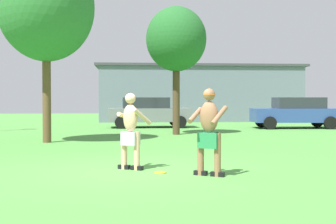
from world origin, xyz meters
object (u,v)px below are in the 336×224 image
at_px(frisbee, 160,172).
at_px(car_blue_near_post, 296,112).
at_px(player_with_cap, 209,128).
at_px(car_gray_mid_lot, 148,112).
at_px(player_in_gray, 131,130).
at_px(tree_behind_players, 176,40).
at_px(tree_near_building, 46,7).

bearing_deg(frisbee, car_blue_near_post, 60.38).
height_order(player_with_cap, car_gray_mid_lot, player_with_cap).
relative_size(player_in_gray, frisbee, 6.55).
bearing_deg(car_gray_mid_lot, tree_behind_players, -79.42).
xyz_separation_m(frisbee, car_gray_mid_lot, (0.45, 15.33, 0.81)).
bearing_deg(tree_near_building, player_in_gray, -66.52).
height_order(car_blue_near_post, car_gray_mid_lot, same).
height_order(frisbee, car_blue_near_post, car_blue_near_post).
relative_size(player_in_gray, tree_behind_players, 0.30).
bearing_deg(player_with_cap, frisbee, 155.12).
relative_size(player_with_cap, tree_behind_players, 0.32).
distance_m(player_in_gray, tree_near_building, 8.02).
xyz_separation_m(player_in_gray, car_blue_near_post, (8.55, 13.45, -0.02)).
height_order(frisbee, tree_near_building, tree_near_building).
bearing_deg(frisbee, tree_behind_players, 82.23).
xyz_separation_m(car_gray_mid_lot, tree_near_building, (-3.86, -8.30, 3.80)).
bearing_deg(tree_behind_players, frisbee, -97.77).
bearing_deg(car_blue_near_post, frisbee, -119.62).
xyz_separation_m(car_blue_near_post, car_gray_mid_lot, (-7.50, 1.33, 0.00)).
bearing_deg(player_with_cap, car_blue_near_post, 63.97).
height_order(player_in_gray, tree_near_building, tree_near_building).
bearing_deg(player_in_gray, car_blue_near_post, 57.56).
bearing_deg(player_with_cap, player_in_gray, 147.28).
relative_size(player_in_gray, car_blue_near_post, 0.37).
relative_size(tree_behind_players, tree_near_building, 0.83).
distance_m(car_gray_mid_lot, tree_behind_players, 6.05).
height_order(player_in_gray, car_blue_near_post, player_in_gray).
bearing_deg(tree_behind_players, player_with_cap, -92.61).
distance_m(car_gray_mid_lot, tree_near_building, 9.91).
bearing_deg(tree_near_building, car_blue_near_post, 31.49).
height_order(car_gray_mid_lot, tree_behind_players, tree_behind_players).
xyz_separation_m(car_blue_near_post, tree_near_building, (-11.37, -6.96, 3.80)).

